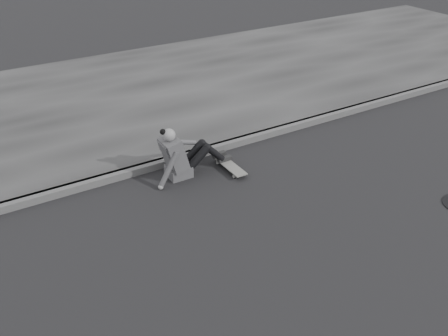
% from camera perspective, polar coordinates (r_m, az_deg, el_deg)
% --- Properties ---
extents(ground, '(80.00, 80.00, 0.00)m').
position_cam_1_polar(ground, '(6.76, 7.55, -7.68)').
color(ground, black).
rests_on(ground, ground).
extents(curb, '(24.00, 0.16, 0.12)m').
position_cam_1_polar(curb, '(8.54, -3.05, 1.71)').
color(curb, '#505050').
rests_on(curb, ground).
extents(sidewalk, '(24.00, 6.00, 0.12)m').
position_cam_1_polar(sidewalk, '(11.06, -10.62, 8.06)').
color(sidewalk, '#323232').
rests_on(sidewalk, ground).
extents(skateboard, '(0.20, 0.78, 0.09)m').
position_cam_1_polar(skateboard, '(8.13, 0.64, 0.26)').
color(skateboard, gray).
rests_on(skateboard, ground).
extents(seated_woman, '(1.38, 0.46, 0.88)m').
position_cam_1_polar(seated_woman, '(7.86, -4.85, 1.48)').
color(seated_woman, '#49494B').
rests_on(seated_woman, ground).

